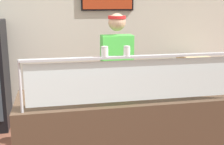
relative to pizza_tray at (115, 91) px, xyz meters
name	(u,v)px	position (x,y,z in m)	size (l,w,h in m)	color
shop_rear_unit	(93,34)	(0.07, 2.11, 0.39)	(6.57, 0.13, 2.70)	beige
serving_counter	(123,137)	(0.07, -0.10, -0.49)	(2.17, 0.79, 0.95)	#4C3828
sneeze_guard	(132,74)	(0.07, -0.43, 0.28)	(2.00, 0.06, 0.46)	#B2B5BC
pizza_tray	(115,91)	(0.00, 0.00, 0.00)	(0.48, 0.48, 0.04)	#9EA0A8
pizza_server	(120,89)	(0.05, -0.02, 0.02)	(0.07, 0.28, 0.01)	#ADAFB7
parmesan_shaker	(105,52)	(-0.19, -0.43, 0.49)	(0.06, 0.06, 0.09)	white
pepper_flake_shaker	(127,52)	(0.01, -0.43, 0.49)	(0.06, 0.06, 0.09)	white
worker_figure	(117,75)	(0.14, 0.54, 0.04)	(0.41, 0.50, 1.76)	#23232D
prep_shelf	(191,89)	(1.72, 1.62, -0.55)	(0.70, 0.55, 0.83)	#B7BABF
pizza_box_stack	(193,61)	(1.72, 1.62, -0.04)	(0.47, 0.46, 0.18)	tan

